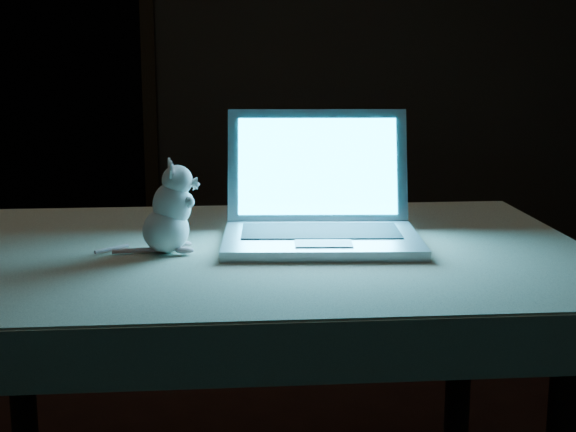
# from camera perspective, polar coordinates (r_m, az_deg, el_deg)

# --- Properties ---
(back_wall) EXTENTS (4.50, 0.04, 2.60)m
(back_wall) POSITION_cam_1_polar(r_m,az_deg,el_deg) (4.95, -2.39, 11.91)
(back_wall) COLOR black
(back_wall) RESTS_ON ground
(doorway) EXTENTS (1.06, 0.36, 2.13)m
(doorway) POSITION_cam_1_polar(r_m,az_deg,el_deg) (5.14, -14.85, 8.91)
(doorway) COLOR black
(doorway) RESTS_ON back_wall
(table) EXTENTS (1.58, 1.11, 0.79)m
(table) POSITION_cam_1_polar(r_m,az_deg,el_deg) (2.10, -2.58, -12.99)
(table) COLOR black
(table) RESTS_ON floor
(tablecloth) EXTENTS (1.63, 1.11, 0.12)m
(tablecloth) POSITION_cam_1_polar(r_m,az_deg,el_deg) (1.94, -3.15, -4.14)
(tablecloth) COLOR beige
(tablecloth) RESTS_ON table
(laptop) EXTENTS (0.48, 0.43, 0.32)m
(laptop) POSITION_cam_1_polar(r_m,az_deg,el_deg) (1.96, 2.33, 2.51)
(laptop) COLOR #BBBCC0
(laptop) RESTS_ON tablecloth
(plush_mouse) EXTENTS (0.16, 0.16, 0.21)m
(plush_mouse) POSITION_cam_1_polar(r_m,az_deg,el_deg) (1.92, -8.39, 0.63)
(plush_mouse) COLOR silver
(plush_mouse) RESTS_ON tablecloth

